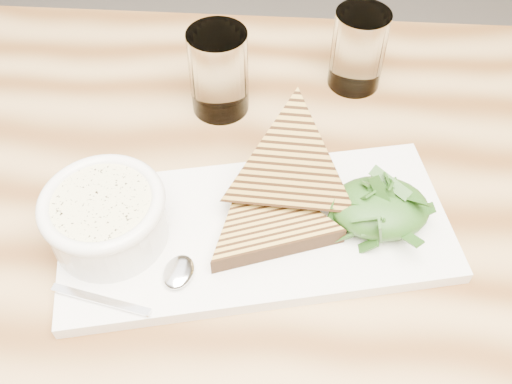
{
  "coord_description": "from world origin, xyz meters",
  "views": [
    {
      "loc": [
        0.05,
        -0.14,
        1.26
      ],
      "look_at": [
        0.04,
        0.25,
        0.79
      ],
      "focal_mm": 40.0,
      "sensor_mm": 36.0,
      "label": 1
    }
  ],
  "objects_px": {
    "soup_bowl": "(108,221)",
    "glass_near": "(219,72)",
    "glass_far": "(358,50)",
    "table_top": "(303,239)",
    "platter": "(256,230)"
  },
  "relations": [
    {
      "from": "table_top",
      "to": "glass_far",
      "type": "bearing_deg",
      "value": 72.89
    },
    {
      "from": "glass_near",
      "to": "glass_far",
      "type": "xyz_separation_m",
      "value": [
        0.18,
        0.05,
        -0.0
      ]
    },
    {
      "from": "table_top",
      "to": "glass_far",
      "type": "xyz_separation_m",
      "value": [
        0.08,
        0.26,
        0.08
      ]
    },
    {
      "from": "soup_bowl",
      "to": "glass_far",
      "type": "relative_size",
      "value": 1.11
    },
    {
      "from": "soup_bowl",
      "to": "glass_far",
      "type": "xyz_separation_m",
      "value": [
        0.29,
        0.28,
        0.01
      ]
    },
    {
      "from": "table_top",
      "to": "glass_far",
      "type": "height_order",
      "value": "glass_far"
    },
    {
      "from": "platter",
      "to": "glass_far",
      "type": "distance_m",
      "value": 0.3
    },
    {
      "from": "table_top",
      "to": "platter",
      "type": "bearing_deg",
      "value": -171.86
    },
    {
      "from": "glass_near",
      "to": "table_top",
      "type": "bearing_deg",
      "value": -62.86
    },
    {
      "from": "platter",
      "to": "glass_far",
      "type": "relative_size",
      "value": 3.83
    },
    {
      "from": "soup_bowl",
      "to": "glass_far",
      "type": "height_order",
      "value": "glass_far"
    },
    {
      "from": "table_top",
      "to": "glass_far",
      "type": "relative_size",
      "value": 11.27
    },
    {
      "from": "soup_bowl",
      "to": "glass_near",
      "type": "bearing_deg",
      "value": 65.02
    },
    {
      "from": "table_top",
      "to": "platter",
      "type": "relative_size",
      "value": 2.94
    },
    {
      "from": "platter",
      "to": "soup_bowl",
      "type": "relative_size",
      "value": 3.44
    }
  ]
}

